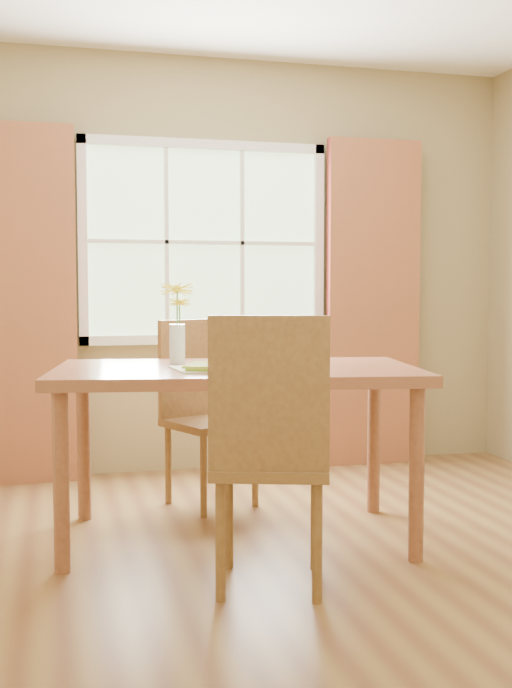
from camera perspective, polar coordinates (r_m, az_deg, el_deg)
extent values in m
cube|color=brown|center=(3.68, 1.99, -15.28)|extent=(4.20, 3.80, 0.02)
cube|color=#948359|center=(5.34, -3.75, 5.55)|extent=(4.20, 0.02, 2.70)
cube|color=#B6E4AC|center=(5.31, -3.70, 7.17)|extent=(1.50, 0.02, 1.20)
cube|color=white|center=(5.35, -3.67, 13.94)|extent=(1.62, 0.04, 0.06)
cube|color=white|center=(5.28, -3.61, 0.36)|extent=(1.62, 0.04, 0.06)
cube|color=white|center=(5.20, -12.19, 7.16)|extent=(0.06, 0.04, 1.32)
cube|color=white|center=(5.48, 4.46, 7.07)|extent=(0.06, 0.04, 1.32)
cube|color=white|center=(5.29, -3.65, 7.19)|extent=(1.50, 0.03, 0.02)
cube|color=maroon|center=(5.12, -16.25, 2.66)|extent=(0.65, 0.08, 2.20)
cube|color=maroon|center=(5.54, 8.30, 2.87)|extent=(0.65, 0.08, 2.20)
cube|color=brown|center=(3.82, -1.42, -2.03)|extent=(1.83, 1.21, 0.05)
cylinder|color=brown|center=(3.53, -13.65, -9.49)|extent=(0.07, 0.07, 0.78)
cylinder|color=brown|center=(3.64, 11.31, -9.04)|extent=(0.07, 0.07, 0.78)
cylinder|color=brown|center=(4.29, -12.11, -7.05)|extent=(0.07, 0.07, 0.78)
cylinder|color=brown|center=(4.38, 8.35, -6.78)|extent=(0.07, 0.07, 0.78)
cube|color=olive|center=(3.28, 1.03, -8.59)|extent=(0.57, 0.57, 0.04)
cube|color=olive|center=(3.02, 0.90, -3.58)|extent=(0.45, 0.17, 0.59)
cylinder|color=olive|center=(3.18, -2.54, -13.79)|extent=(0.04, 0.04, 0.47)
cylinder|color=olive|center=(3.16, 4.36, -13.88)|extent=(0.04, 0.04, 0.47)
cylinder|color=olive|center=(3.53, -1.94, -11.96)|extent=(0.04, 0.04, 0.47)
cylinder|color=olive|center=(3.52, 4.22, -12.02)|extent=(0.04, 0.04, 0.47)
cube|color=olive|center=(4.47, -3.19, -5.64)|extent=(0.56, 0.56, 0.04)
cube|color=olive|center=(4.59, -4.60, -1.68)|extent=(0.40, 0.21, 0.55)
cylinder|color=olive|center=(4.28, -3.74, -9.33)|extent=(0.04, 0.04, 0.44)
cylinder|color=olive|center=(4.48, -0.06, -8.72)|extent=(0.04, 0.04, 0.44)
cylinder|color=olive|center=(4.56, -6.24, -8.51)|extent=(0.04, 0.04, 0.44)
cylinder|color=olive|center=(4.75, -2.68, -7.99)|extent=(0.04, 0.04, 0.44)
cube|color=beige|center=(3.73, -2.34, -1.72)|extent=(0.47, 0.36, 0.01)
cube|color=#A5D234|center=(3.66, -2.86, -1.69)|extent=(0.34, 0.34, 0.01)
ellipsoid|color=gold|center=(3.72, -2.47, -1.20)|extent=(0.16, 0.13, 0.04)
ellipsoid|color=#4C8C2D|center=(3.71, -1.81, -1.02)|extent=(0.08, 0.05, 0.01)
cylinder|color=red|center=(3.71, -2.53, -0.75)|extent=(0.07, 0.07, 0.01)
cylinder|color=red|center=(3.72, -2.16, -0.64)|extent=(0.07, 0.07, 0.01)
ellipsoid|color=gold|center=(3.71, -2.42, -0.22)|extent=(0.16, 0.13, 0.05)
cylinder|color=silver|center=(3.71, 2.06, -0.85)|extent=(0.08, 0.08, 0.12)
cylinder|color=silver|center=(3.72, 2.06, -1.01)|extent=(0.07, 0.07, 0.10)
cylinder|color=silver|center=(3.99, -5.61, 0.00)|extent=(0.08, 0.08, 0.20)
cylinder|color=silver|center=(3.99, -5.60, -0.70)|extent=(0.07, 0.07, 0.10)
cylinder|color=#3D7028|center=(3.98, -5.61, 1.24)|extent=(0.01, 0.01, 0.37)
cylinder|color=#3D7028|center=(3.98, -5.41, 0.77)|extent=(0.01, 0.01, 0.30)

